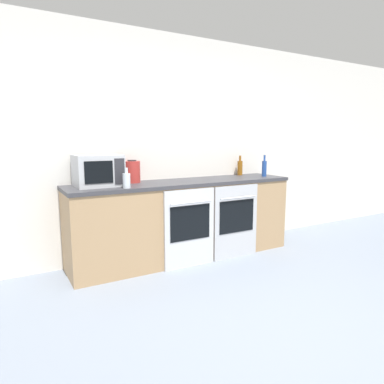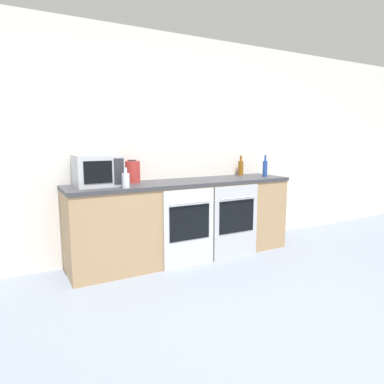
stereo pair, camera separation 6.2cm
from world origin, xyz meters
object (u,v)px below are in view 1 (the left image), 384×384
microwave (98,170)px  bottle_clear (126,180)px  bottle_amber (240,167)px  oven_left (190,228)px  bottle_blue (264,168)px  kettle (132,172)px  oven_right (236,221)px

microwave → bottle_clear: (0.20, -0.29, -0.08)m
microwave → bottle_amber: 1.93m
oven_left → bottle_blue: 1.38m
bottle_amber → oven_left: bearing=-154.1°
microwave → kettle: microwave is taller
oven_right → oven_left: bearing=180.0°
oven_right → bottle_amber: 0.89m
oven_right → bottle_clear: bearing=176.3°
oven_right → bottle_blue: (0.61, 0.23, 0.58)m
microwave → oven_left: bearing=-23.0°
oven_right → bottle_amber: bearing=49.5°
bottle_clear → oven_left: bearing=-7.1°
oven_left → kettle: size_ratio=3.44×
bottle_clear → bottle_amber: size_ratio=0.77×
oven_left → kettle: (-0.47, 0.47, 0.59)m
kettle → bottle_amber: bearing=1.7°
bottle_clear → microwave: bearing=125.3°
oven_left → bottle_amber: (1.06, 0.51, 0.57)m
bottle_clear → bottle_blue: bottle_blue is taller
oven_right → kettle: size_ratio=3.44×
oven_right → bottle_amber: (0.44, 0.51, 0.57)m
oven_right → bottle_blue: bottle_blue is taller
oven_right → kettle: kettle is taller
bottle_blue → oven_left: bearing=-169.4°
bottle_clear → kettle: size_ratio=0.80×
oven_left → bottle_clear: 0.87m
oven_right → bottle_clear: (-1.28, 0.08, 0.55)m
kettle → microwave: bearing=-166.1°
bottle_clear → bottle_blue: 1.90m
bottle_clear → bottle_blue: size_ratio=0.73×
bottle_clear → bottle_blue: (1.90, 0.15, 0.03)m
microwave → kettle: 0.42m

